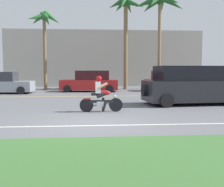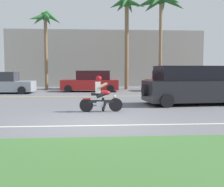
# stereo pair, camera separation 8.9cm
# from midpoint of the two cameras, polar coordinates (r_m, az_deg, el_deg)

# --- Properties ---
(ground) EXTENTS (56.00, 30.00, 0.04)m
(ground) POSITION_cam_midpoint_polar(r_m,az_deg,el_deg) (12.10, -4.43, -3.39)
(ground) COLOR slate
(grass_median) EXTENTS (56.00, 3.80, 0.06)m
(grass_median) POSITION_cam_midpoint_polar(r_m,az_deg,el_deg) (5.17, -4.13, -14.36)
(grass_median) COLOR #3D6B33
(grass_median) RESTS_ON ground
(lane_line_near) EXTENTS (50.40, 0.12, 0.01)m
(lane_line_near) POSITION_cam_midpoint_polar(r_m,az_deg,el_deg) (8.65, -4.34, -6.61)
(lane_line_near) COLOR silver
(lane_line_near) RESTS_ON ground
(lane_line_far) EXTENTS (50.40, 0.12, 0.01)m
(lane_line_far) POSITION_cam_midpoint_polar(r_m,az_deg,el_deg) (17.96, -4.49, -0.57)
(lane_line_far) COLOR yellow
(lane_line_far) RESTS_ON ground
(motorcyclist) EXTENTS (1.77, 0.58, 1.48)m
(motorcyclist) POSITION_cam_midpoint_polar(r_m,az_deg,el_deg) (11.34, -2.55, -0.65)
(motorcyclist) COLOR black
(motorcyclist) RESTS_ON ground
(suv_nearby) EXTENTS (5.05, 2.52, 1.91)m
(suv_nearby) POSITION_cam_midpoint_polar(r_m,az_deg,el_deg) (14.33, 15.95, 1.57)
(suv_nearby) COLOR #232328
(suv_nearby) RESTS_ON ground
(parked_car_0) EXTENTS (4.50, 2.07, 1.57)m
(parked_car_0) POSITION_cam_midpoint_polar(r_m,az_deg,el_deg) (21.62, -22.14, 1.95)
(parked_car_0) COLOR #8C939E
(parked_car_0) RESTS_ON ground
(parked_car_1) EXTENTS (4.59, 2.27, 1.65)m
(parked_car_1) POSITION_cam_midpoint_polar(r_m,az_deg,el_deg) (21.85, -4.62, 2.43)
(parked_car_1) COLOR #AD1E1E
(parked_car_1) RESTS_ON ground
(parked_car_2) EXTENTS (3.86, 2.08, 1.63)m
(parked_car_2) POSITION_cam_midpoint_polar(r_m,az_deg,el_deg) (23.00, 11.46, 2.45)
(parked_car_2) COLOR #AD1E1E
(parked_car_2) RESTS_ON ground
(palm_tree_0) EXTENTS (3.32, 3.13, 8.11)m
(palm_tree_0) POSITION_cam_midpoint_polar(r_m,az_deg,el_deg) (24.71, 2.76, 16.65)
(palm_tree_0) COLOR brown
(palm_tree_0) RESTS_ON ground
(palm_tree_1) EXTENTS (4.59, 4.46, 8.56)m
(palm_tree_1) POSITION_cam_midpoint_polar(r_m,az_deg,el_deg) (25.53, 9.64, 17.62)
(palm_tree_1) COLOR #846B4C
(palm_tree_1) RESTS_ON ground
(palm_tree_2) EXTENTS (2.92, 3.01, 6.68)m
(palm_tree_2) POSITION_cam_midpoint_polar(r_m,az_deg,el_deg) (24.57, -13.95, 13.89)
(palm_tree_2) COLOR brown
(palm_tree_2) RESTS_ON ground
(building_far) EXTENTS (20.08, 4.00, 5.70)m
(building_far) POSITION_cam_midpoint_polar(r_m,az_deg,el_deg) (30.03, -1.71, 7.11)
(building_far) COLOR #A8A399
(building_far) RESTS_ON ground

